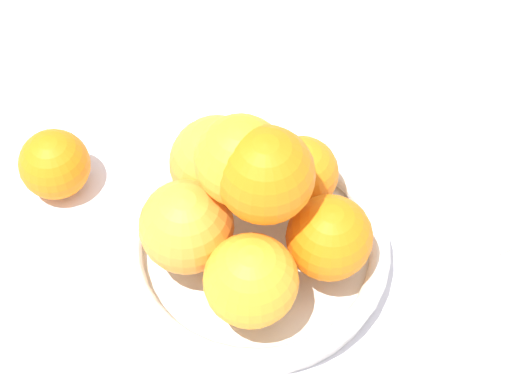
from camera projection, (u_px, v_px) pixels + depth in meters
name	position (u px, v px, depth m)	size (l,w,h in m)	color
ground_plane	(256.00, 260.00, 0.76)	(4.00, 4.00, 0.00)	silver
fruit_bowl	(256.00, 249.00, 0.74)	(0.23, 0.23, 0.03)	silver
orange_pile	(249.00, 202.00, 0.69)	(0.18, 0.20, 0.14)	orange
stray_orange	(55.00, 164.00, 0.78)	(0.07, 0.07, 0.07)	orange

